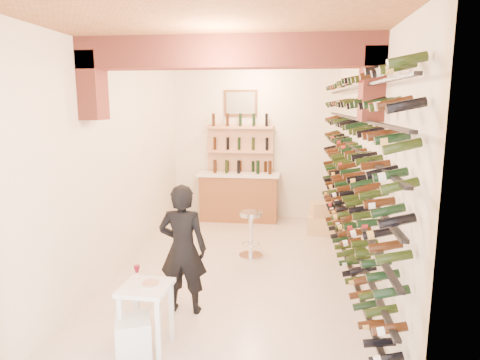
% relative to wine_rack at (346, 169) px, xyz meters
% --- Properties ---
extents(ground, '(6.00, 6.00, 0.00)m').
position_rel_wine_rack_xyz_m(ground, '(-1.53, 0.00, -1.55)').
color(ground, beige).
rests_on(ground, ground).
extents(room_shell, '(3.52, 6.02, 3.21)m').
position_rel_wine_rack_xyz_m(room_shell, '(-1.53, -0.26, 0.70)').
color(room_shell, white).
rests_on(room_shell, ground).
extents(wine_rack, '(0.32, 5.70, 2.56)m').
position_rel_wine_rack_xyz_m(wine_rack, '(0.00, 0.00, 0.00)').
color(wine_rack, black).
rests_on(wine_rack, ground).
extents(back_counter, '(1.70, 0.62, 1.29)m').
position_rel_wine_rack_xyz_m(back_counter, '(-1.83, 2.65, -1.02)').
color(back_counter, brown).
rests_on(back_counter, ground).
extents(back_shelving, '(1.40, 0.31, 2.73)m').
position_rel_wine_rack_xyz_m(back_shelving, '(-1.83, 2.89, -0.38)').
color(back_shelving, tan).
rests_on(back_shelving, ground).
extents(tasting_table, '(0.49, 0.49, 0.83)m').
position_rel_wine_rack_xyz_m(tasting_table, '(-2.18, -2.17, -0.99)').
color(tasting_table, white).
rests_on(tasting_table, ground).
extents(white_stool, '(0.43, 0.43, 0.41)m').
position_rel_wine_rack_xyz_m(white_stool, '(-2.26, -2.35, -1.34)').
color(white_stool, white).
rests_on(white_stool, ground).
extents(person, '(0.56, 0.37, 1.55)m').
position_rel_wine_rack_xyz_m(person, '(-2.01, -1.36, -0.78)').
color(person, black).
rests_on(person, ground).
extents(chrome_barstool, '(0.39, 0.39, 0.75)m').
position_rel_wine_rack_xyz_m(chrome_barstool, '(-1.38, 0.52, -1.12)').
color(chrome_barstool, silver).
rests_on(chrome_barstool, ground).
extents(crate_lower, '(0.61, 0.46, 0.34)m').
position_rel_wine_rack_xyz_m(crate_lower, '(-0.13, 1.90, -1.38)').
color(crate_lower, tan).
rests_on(crate_lower, ground).
extents(crate_upper, '(0.51, 0.40, 0.27)m').
position_rel_wine_rack_xyz_m(crate_upper, '(-0.13, 1.90, -1.08)').
color(crate_upper, tan).
rests_on(crate_upper, crate_lower).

